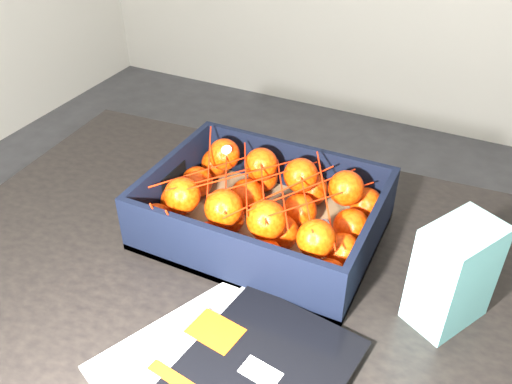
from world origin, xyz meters
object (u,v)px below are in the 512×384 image
at_px(table, 263,312).
at_px(produce_crate, 263,218).
at_px(retail_carton, 454,274).
at_px(magazine_stack, 232,371).

height_order(table, produce_crate, produce_crate).
bearing_deg(retail_carton, produce_crate, -160.95).
height_order(table, retail_carton, retail_carton).
relative_size(magazine_stack, retail_carton, 2.09).
distance_m(table, produce_crate, 0.17).
bearing_deg(produce_crate, table, -64.25).
bearing_deg(retail_carton, table, -143.73).
height_order(produce_crate, retail_carton, retail_carton).
bearing_deg(table, magazine_stack, -76.69).
bearing_deg(magazine_stack, table, 103.31).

